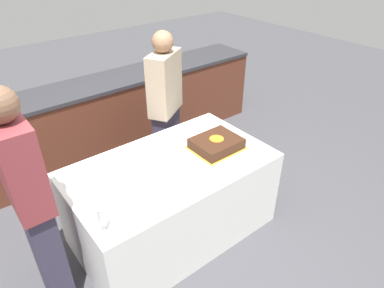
{
  "coord_description": "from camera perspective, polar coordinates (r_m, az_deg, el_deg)",
  "views": [
    {
      "loc": [
        -1.26,
        -1.87,
        2.37
      ],
      "look_at": [
        0.22,
        0.0,
        0.85
      ],
      "focal_mm": 32.0,
      "sensor_mm": 36.0,
      "label": 1
    }
  ],
  "objects": [
    {
      "name": "ground_plane",
      "position": [
        3.27,
        -3.15,
        -14.03
      ],
      "size": [
        14.0,
        14.0,
        0.0
      ],
      "primitive_type": "plane",
      "color": "#424247"
    },
    {
      "name": "back_counter",
      "position": [
        4.12,
        -16.12,
        3.49
      ],
      "size": [
        4.4,
        0.58,
        0.92
      ],
      "color": "#5B2D1E",
      "rests_on": "ground_plane"
    },
    {
      "name": "dining_table",
      "position": [
        3.01,
        -3.37,
        -9.09
      ],
      "size": [
        1.66,
        0.97,
        0.75
      ],
      "color": "silver",
      "rests_on": "ground_plane"
    },
    {
      "name": "cake",
      "position": [
        2.94,
        4.09,
        0.09
      ],
      "size": [
        0.43,
        0.36,
        0.1
      ],
      "color": "gold",
      "rests_on": "dining_table"
    },
    {
      "name": "plate_stack",
      "position": [
        2.57,
        -10.48,
        -6.45
      ],
      "size": [
        0.2,
        0.2,
        0.06
      ],
      "color": "white",
      "rests_on": "dining_table"
    },
    {
      "name": "wine_glass",
      "position": [
        2.21,
        -14.76,
        -11.59
      ],
      "size": [
        0.06,
        0.06,
        0.19
      ],
      "color": "white",
      "rests_on": "dining_table"
    },
    {
      "name": "side_plate_near_cake",
      "position": [
        3.19,
        0.64,
        2.04
      ],
      "size": [
        0.22,
        0.22,
        0.0
      ],
      "color": "white",
      "rests_on": "dining_table"
    },
    {
      "name": "person_cutting_cake",
      "position": [
        3.45,
        -4.39,
        5.77
      ],
      "size": [
        0.46,
        0.39,
        1.6
      ],
      "rotation": [
        0.0,
        0.0,
        -2.58
      ],
      "color": "#383347",
      "rests_on": "ground_plane"
    },
    {
      "name": "person_seated_left",
      "position": [
        2.4,
        -24.98,
        -9.51
      ],
      "size": [
        0.21,
        0.38,
        1.69
      ],
      "rotation": [
        0.0,
        0.0,
        1.57
      ],
      "color": "#383347",
      "rests_on": "ground_plane"
    }
  ]
}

